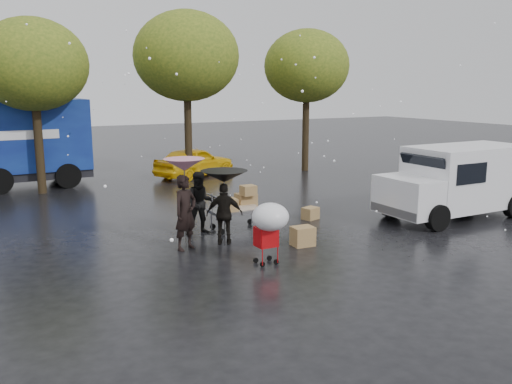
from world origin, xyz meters
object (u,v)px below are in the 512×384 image
shopping_cart (270,220)px  white_van (458,180)px  vendor_cart (239,204)px  person_black (225,214)px  yellow_taxi (194,162)px  person_pink (185,213)px

shopping_cart → white_van: (7.49, 1.33, 0.10)m
vendor_cart → white_van: white_van is taller
person_black → vendor_cart: (1.00, 1.16, -0.07)m
vendor_cart → shopping_cart: size_ratio=1.04×
person_black → yellow_taxi: bearing=-79.6°
person_black → shopping_cart: 2.08m
person_black → shopping_cart: bearing=122.5°
white_van → person_pink: bearing=175.0°
person_pink → shopping_cart: person_pink is taller
shopping_cart → yellow_taxi: shopping_cart is taller
person_black → yellow_taxi: 10.80m
vendor_cart → shopping_cart: 3.34m
vendor_cart → shopping_cart: shopping_cart is taller
person_pink → yellow_taxi: bearing=43.0°
white_van → yellow_taxi: size_ratio=1.25×
white_van → vendor_cart: bearing=164.2°
person_black → white_van: 7.69m
yellow_taxi → person_black: bearing=139.5°
vendor_cart → yellow_taxi: size_ratio=0.39×
shopping_cart → white_van: 7.61m
shopping_cart → yellow_taxi: size_ratio=0.37×
person_pink → white_van: bearing=-28.9°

